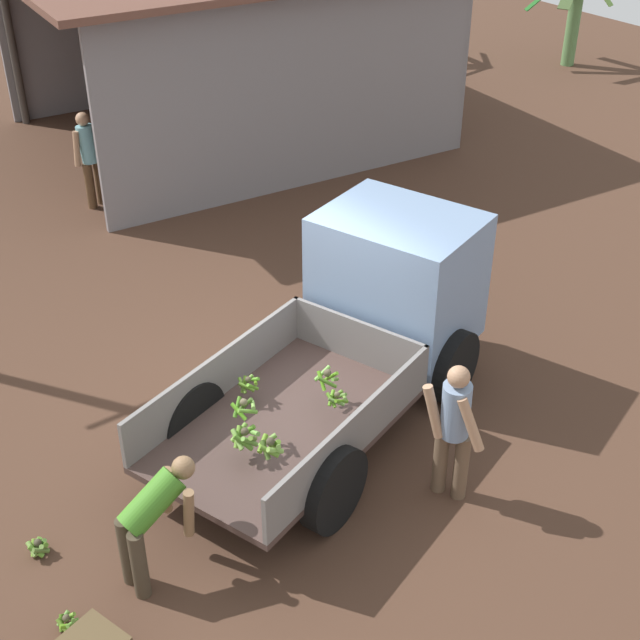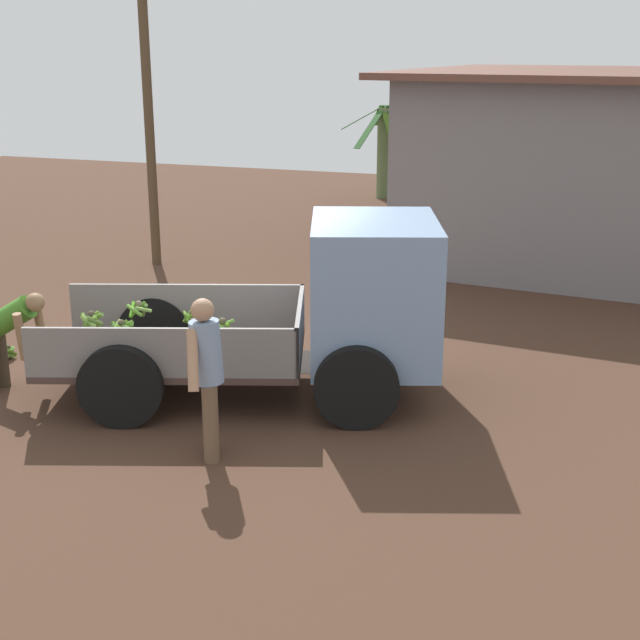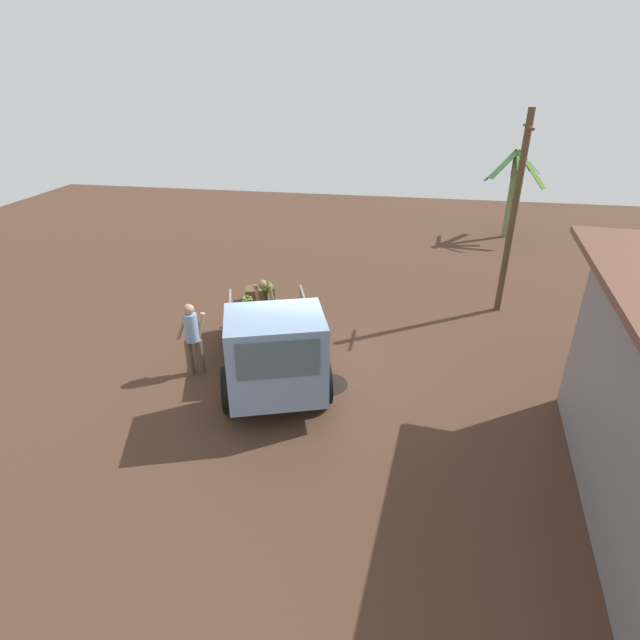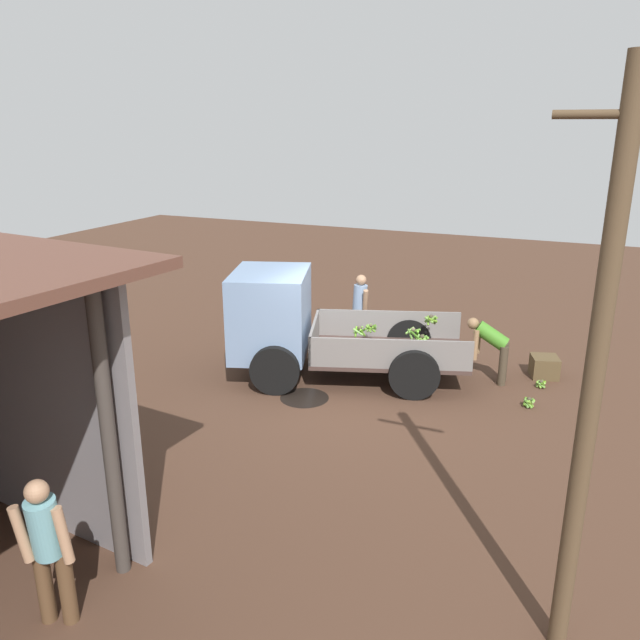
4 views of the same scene
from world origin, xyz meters
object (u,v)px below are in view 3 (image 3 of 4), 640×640
at_px(utility_pole, 513,215).
at_px(person_worker_loading, 267,292).
at_px(cargo_truck, 275,352).
at_px(person_foreground_visitor, 192,336).
at_px(person_bystander_near_shed, 633,374).
at_px(banana_bunch_on_ground_0, 307,304).
at_px(banana_bunch_on_ground_1, 274,300).
at_px(wooden_crate_0, 254,295).

xyz_separation_m(utility_pole, person_worker_loading, (1.64, -6.29, -1.97)).
bearing_deg(cargo_truck, utility_pole, 117.25).
xyz_separation_m(person_foreground_visitor, person_bystander_near_shed, (-0.01, 8.85, -0.01)).
height_order(cargo_truck, banana_bunch_on_ground_0, cargo_truck).
height_order(utility_pole, person_worker_loading, utility_pole).
xyz_separation_m(utility_pole, banana_bunch_on_ground_1, (0.68, -6.36, -2.65)).
bearing_deg(wooden_crate_0, banana_bunch_on_ground_1, 89.94).
bearing_deg(person_bystander_near_shed, person_worker_loading, 139.83).
bearing_deg(person_worker_loading, person_foreground_visitor, -19.16).
bearing_deg(cargo_truck, banana_bunch_on_ground_0, 164.79).
distance_m(person_bystander_near_shed, banana_bunch_on_ground_1, 9.04).
xyz_separation_m(banana_bunch_on_ground_1, wooden_crate_0, (-0.00, -0.60, 0.13)).
relative_size(banana_bunch_on_ground_1, wooden_crate_0, 0.42).
xyz_separation_m(cargo_truck, person_worker_loading, (-3.63, -1.19, -0.34)).
bearing_deg(person_foreground_visitor, banana_bunch_on_ground_1, -37.27).
distance_m(utility_pole, banana_bunch_on_ground_1, 6.92).
xyz_separation_m(person_worker_loading, wooden_crate_0, (-0.96, -0.66, -0.55)).
bearing_deg(banana_bunch_on_ground_0, person_worker_loading, -47.84).
height_order(banana_bunch_on_ground_0, wooden_crate_0, wooden_crate_0).
xyz_separation_m(utility_pole, person_foreground_visitor, (4.63, -7.12, -1.80)).
bearing_deg(utility_pole, person_bystander_near_shed, 20.54).
height_order(cargo_truck, person_worker_loading, cargo_truck).
bearing_deg(person_foreground_visitor, banana_bunch_on_ground_0, -50.92).
xyz_separation_m(cargo_truck, banana_bunch_on_ground_0, (-4.47, -0.27, -0.99)).
relative_size(person_foreground_visitor, person_worker_loading, 1.33).
distance_m(person_foreground_visitor, person_worker_loading, 3.11).
distance_m(utility_pole, banana_bunch_on_ground_0, 6.03).
bearing_deg(wooden_crate_0, person_worker_loading, 34.71).
bearing_deg(utility_pole, cargo_truck, -44.06).
height_order(utility_pole, wooden_crate_0, utility_pole).
height_order(cargo_truck, utility_pole, utility_pole).
bearing_deg(person_worker_loading, utility_pole, 100.93).
height_order(person_worker_loading, banana_bunch_on_ground_0, person_worker_loading).
height_order(cargo_truck, banana_bunch_on_ground_1, cargo_truck).
height_order(person_foreground_visitor, wooden_crate_0, person_foreground_visitor).
distance_m(person_worker_loading, person_bystander_near_shed, 8.56).
relative_size(cargo_truck, person_worker_loading, 3.88).
bearing_deg(wooden_crate_0, person_foreground_visitor, -2.42).
bearing_deg(person_worker_loading, banana_bunch_on_ground_1, -179.69).
xyz_separation_m(banana_bunch_on_ground_0, wooden_crate_0, (-0.12, -1.59, 0.11)).
height_order(person_foreground_visitor, banana_bunch_on_ground_0, person_foreground_visitor).
distance_m(person_foreground_visitor, wooden_crate_0, 4.02).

